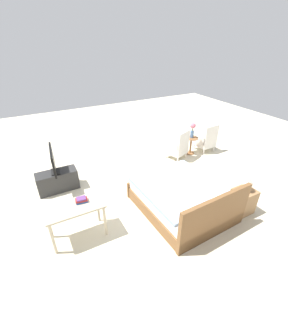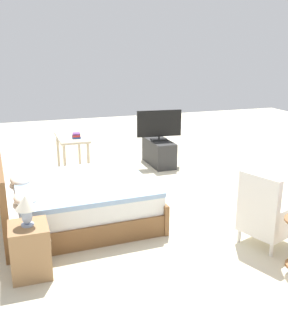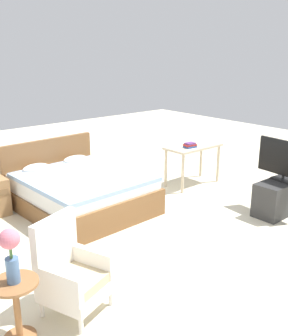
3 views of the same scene
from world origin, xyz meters
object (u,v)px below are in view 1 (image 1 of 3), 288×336
(nightstand, at_px, (243,201))
(book_stack, at_px, (81,200))
(side_table, at_px, (191,143))
(armchair_by_window_right, at_px, (178,147))
(armchair_by_window_left, at_px, (206,140))
(bed, at_px, (183,199))
(flower_vase, at_px, (193,129))
(tv_flatscreen, at_px, (53,161))
(tv_stand, at_px, (58,181))
(vanity_desk, at_px, (75,211))
(table_lamp, at_px, (248,182))

(nightstand, distance_m, book_stack, 3.36)
(side_table, bearing_deg, armchair_by_window_right, 6.80)
(armchair_by_window_left, height_order, armchair_by_window_right, same)
(bed, distance_m, flower_vase, 2.92)
(bed, distance_m, book_stack, 2.12)
(armchair_by_window_right, relative_size, tv_flatscreen, 1.02)
(book_stack, bearing_deg, nightstand, 161.70)
(armchair_by_window_left, xyz_separation_m, book_stack, (4.54, 1.67, 0.40))
(tv_stand, distance_m, vanity_desk, 1.80)
(armchair_by_window_left, bearing_deg, tv_flatscreen, -0.34)
(side_table, bearing_deg, armchair_by_window_left, 173.15)
(bed, bearing_deg, armchair_by_window_left, -140.51)
(armchair_by_window_left, bearing_deg, bed, 39.49)
(side_table, height_order, tv_flatscreen, tv_flatscreen)
(side_table, distance_m, nightstand, 2.90)
(side_table, relative_size, tv_stand, 0.58)
(armchair_by_window_right, xyz_separation_m, flower_vase, (-0.56, -0.07, 0.48))
(book_stack, bearing_deg, armchair_by_window_left, -159.81)
(armchair_by_window_right, distance_m, table_lamp, 2.76)
(flower_vase, relative_size, nightstand, 0.85)
(book_stack, bearing_deg, side_table, -156.28)
(armchair_by_window_right, bearing_deg, nightstand, 84.84)
(armchair_by_window_left, height_order, vanity_desk, armchair_by_window_left)
(armchair_by_window_right, bearing_deg, table_lamp, 84.84)
(armchair_by_window_right, xyz_separation_m, book_stack, (3.40, 1.67, 0.40))
(tv_flatscreen, bearing_deg, armchair_by_window_left, 179.66)
(armchair_by_window_right, distance_m, tv_stand, 3.61)
(side_table, relative_size, tv_flatscreen, 0.62)
(tv_flatscreen, bearing_deg, armchair_by_window_right, 179.61)
(flower_vase, xyz_separation_m, tv_stand, (4.17, 0.04, -0.60))
(armchair_by_window_left, relative_size, table_lamp, 2.79)
(armchair_by_window_right, relative_size, tv_stand, 0.96)
(tv_stand, bearing_deg, armchair_by_window_right, 179.61)
(bed, distance_m, vanity_desk, 2.24)
(vanity_desk, height_order, book_stack, book_stack)
(book_stack, bearing_deg, vanity_desk, 22.90)
(armchair_by_window_left, distance_m, flower_vase, 0.75)
(bed, xyz_separation_m, nightstand, (-1.12, 0.65, -0.02))
(flower_vase, bearing_deg, nightstand, 73.90)
(side_table, relative_size, nightstand, 1.00)
(table_lamp, distance_m, vanity_desk, 3.45)
(tv_flatscreen, bearing_deg, book_stack, 97.25)
(nightstand, distance_m, table_lamp, 0.49)
(book_stack, bearing_deg, table_lamp, 161.68)
(armchair_by_window_right, height_order, tv_flatscreen, tv_flatscreen)
(nightstand, xyz_separation_m, table_lamp, (0.00, 0.00, 0.49))
(tv_stand, xyz_separation_m, vanity_desk, (-0.06, 1.76, 0.37))
(vanity_desk, bearing_deg, armchair_by_window_left, -159.72)
(side_table, relative_size, vanity_desk, 0.54)
(side_table, xyz_separation_m, tv_stand, (4.17, 0.04, -0.10))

